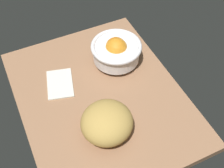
{
  "coord_description": "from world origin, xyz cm",
  "views": [
    {
      "loc": [
        59.86,
        -23.43,
        84.41
      ],
      "look_at": [
        0.79,
        4.27,
        5.0
      ],
      "focal_mm": 47.74,
      "sensor_mm": 36.0,
      "label": 1
    }
  ],
  "objects": [
    {
      "name": "ground_plane",
      "position": [
        0.0,
        0.0,
        -1.5
      ],
      "size": [
        70.76,
        55.86,
        3.0
      ],
      "primitive_type": "cube",
      "color": "#946949"
    },
    {
      "name": "napkin_folded",
      "position": [
        -11.02,
        -11.3,
        0.47
      ],
      "size": [
        15.53,
        12.34,
        0.94
      ],
      "primitive_type": "cube",
      "rotation": [
        0.0,
        0.0,
        -0.26
      ],
      "color": "silver",
      "rests_on": "ground"
    },
    {
      "name": "fruit_bowl",
      "position": [
        -12.74,
        12.36,
        5.88
      ],
      "size": [
        19.17,
        19.17,
        11.04
      ],
      "color": "white",
      "rests_on": "ground"
    },
    {
      "name": "bread_loaf",
      "position": [
        14.22,
        -3.79,
        5.06
      ],
      "size": [
        22.7,
        22.85,
        10.12
      ],
      "primitive_type": "ellipsoid",
      "rotation": [
        0.0,
        0.0,
        5.24
      ],
      "color": "tan",
      "rests_on": "ground"
    }
  ]
}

